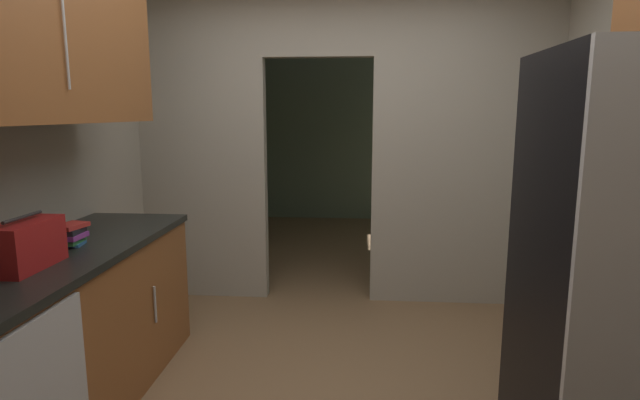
# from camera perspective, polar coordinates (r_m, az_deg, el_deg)

# --- Properties ---
(kitchen_partition) EXTENTS (3.38, 0.12, 2.83)m
(kitchen_partition) POSITION_cam_1_polar(r_m,az_deg,el_deg) (4.13, 3.29, 9.08)
(kitchen_partition) COLOR #ADA899
(kitchen_partition) RESTS_ON ground
(adjoining_room_shell) EXTENTS (3.38, 3.39, 2.83)m
(adjoining_room_shell) POSITION_cam_1_polar(r_m,az_deg,el_deg) (6.36, 3.31, 8.49)
(adjoining_room_shell) COLOR slate
(adjoining_room_shell) RESTS_ON ground
(refrigerator) EXTENTS (0.73, 0.80, 1.82)m
(refrigerator) POSITION_cam_1_polar(r_m,az_deg,el_deg) (2.50, 31.08, -6.72)
(refrigerator) COLOR black
(refrigerator) RESTS_ON ground
(lower_cabinet_run) EXTENTS (0.66, 2.09, 0.88)m
(lower_cabinet_run) POSITION_cam_1_polar(r_m,az_deg,el_deg) (2.91, -27.79, -13.98)
(lower_cabinet_run) COLOR brown
(lower_cabinet_run) RESTS_ON ground
(upper_cabinet_counterside) EXTENTS (0.36, 1.88, 0.78)m
(upper_cabinet_counterside) POSITION_cam_1_polar(r_m,az_deg,el_deg) (2.71, -30.34, 15.70)
(upper_cabinet_counterside) COLOR brown
(boombox) EXTENTS (0.18, 0.36, 0.24)m
(boombox) POSITION_cam_1_polar(r_m,az_deg,el_deg) (2.58, -30.49, -4.42)
(boombox) COLOR maroon
(boombox) RESTS_ON lower_cabinet_run
(book_stack) EXTENTS (0.14, 0.18, 0.12)m
(book_stack) POSITION_cam_1_polar(r_m,az_deg,el_deg) (2.92, -26.48, -3.52)
(book_stack) COLOR #2D609E
(book_stack) RESTS_ON lower_cabinet_run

